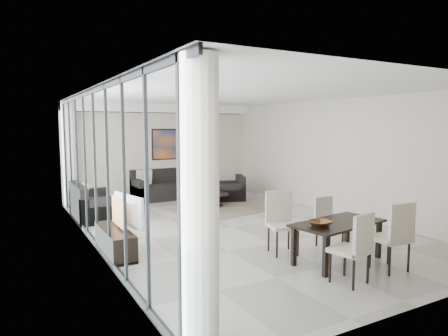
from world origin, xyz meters
TOP-DOWN VIEW (x-y plane):
  - room_shell at (0.46, 0.00)m, footprint 6.00×9.00m
  - window_wall at (-2.86, 0.00)m, footprint 0.37×8.95m
  - soffit at (0.00, 4.30)m, footprint 5.98×0.40m
  - painting at (0.50, 4.47)m, footprint 1.68×0.04m
  - chandelier at (0.30, 2.50)m, footprint 0.66×0.66m
  - rug at (0.70, 1.85)m, footprint 2.99×2.54m
  - coffee_table at (0.58, 2.31)m, footprint 1.04×1.04m
  - bowl_coffee at (0.66, 2.35)m, footprint 0.29×0.29m
  - sofa_main at (0.16, 4.08)m, footprint 2.45×1.00m
  - loveseat at (-2.55, 2.40)m, footprint 0.95×1.69m
  - armchair at (1.59, 2.88)m, footprint 1.09×1.11m
  - side_table at (-2.65, 3.33)m, footprint 0.37×0.37m
  - tv_console at (-2.76, -0.61)m, footprint 0.40×1.43m
  - television at (-2.60, -0.60)m, footprint 0.33×1.01m
  - dining_table at (0.34, -2.78)m, footprint 1.70×1.04m
  - dining_chair_sw at (-0.15, -3.63)m, footprint 0.56×0.56m
  - dining_chair_se at (0.75, -3.56)m, footprint 0.54×0.54m
  - dining_chair_nw at (-0.16, -1.91)m, footprint 0.60×0.60m
  - dining_chair_ne at (0.80, -2.04)m, footprint 0.42×0.42m
  - bowl_dining at (-0.11, -2.84)m, footprint 0.37×0.37m

SIDE VIEW (x-z plane):
  - rug at x=0.70m, z-range 0.00..0.01m
  - coffee_table at x=0.58m, z-range 0.02..0.39m
  - tv_console at x=-2.76m, z-range 0.00..0.45m
  - armchair at x=1.59m, z-range -0.12..0.62m
  - loveseat at x=-2.55m, z-range -0.14..0.71m
  - sofa_main at x=0.16m, z-range -0.14..0.75m
  - side_table at x=-2.65m, z-range 0.08..0.59m
  - bowl_coffee at x=0.66m, z-range 0.36..0.44m
  - dining_chair_ne at x=0.80m, z-range 0.07..0.98m
  - dining_table at x=0.34m, z-range 0.24..0.91m
  - dining_chair_sw at x=-0.15m, z-range 0.08..1.11m
  - dining_chair_nw at x=-0.16m, z-range 0.08..1.16m
  - dining_chair_se at x=0.75m, z-range 0.08..1.17m
  - bowl_dining at x=-0.11m, z-range 0.67..0.75m
  - television at x=-2.60m, z-range 0.45..1.02m
  - room_shell at x=0.46m, z-range 0.00..2.90m
  - window_wall at x=-2.86m, z-range 0.02..2.92m
  - painting at x=0.50m, z-range 1.16..2.14m
  - chandelier at x=0.30m, z-range 2.00..2.71m
  - soffit at x=0.00m, z-range 2.64..2.90m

